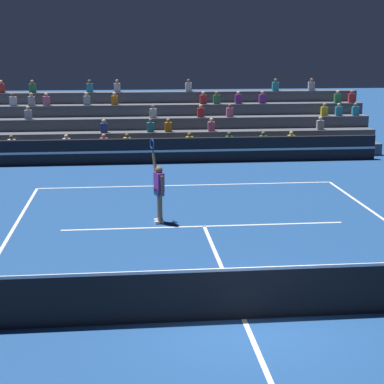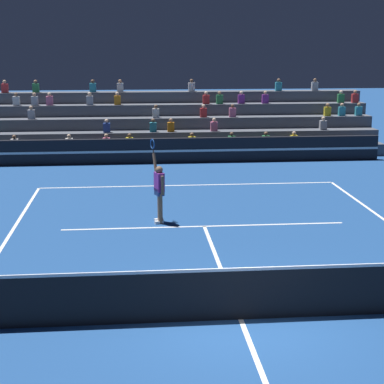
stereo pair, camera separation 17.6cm
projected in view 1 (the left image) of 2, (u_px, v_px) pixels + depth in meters
ground_plane at (244, 319)px, 12.46m from camera, size 120.00×120.00×0.00m
court_lines at (244, 319)px, 12.46m from camera, size 11.10×23.90×0.01m
tennis_net at (244, 293)px, 12.34m from camera, size 12.00×0.10×1.10m
sponsor_banner_wall at (177, 150)px, 28.29m from camera, size 18.00×0.26×1.10m
bleacher_stand at (171, 128)px, 31.86m from camera, size 19.46×4.75×3.38m
tennis_player at (159, 190)px, 18.85m from camera, size 0.41×0.93×2.49m
tennis_ball at (140, 274)px, 14.79m from camera, size 0.07×0.07×0.07m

